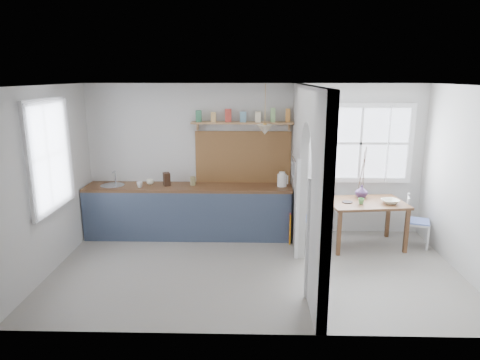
{
  "coord_description": "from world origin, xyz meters",
  "views": [
    {
      "loc": [
        -0.07,
        -5.7,
        2.73
      ],
      "look_at": [
        -0.23,
        0.53,
        1.2
      ],
      "focal_mm": 32.0,
      "sensor_mm": 36.0,
      "label": 1
    }
  ],
  "objects_px": {
    "dining_table": "(365,224)",
    "chair_left": "(313,219)",
    "chair_right": "(417,221)",
    "kettle": "(282,179)",
    "vase": "(362,191)"
  },
  "relations": [
    {
      "from": "kettle",
      "to": "vase",
      "type": "height_order",
      "value": "kettle"
    },
    {
      "from": "chair_right",
      "to": "vase",
      "type": "relative_size",
      "value": 3.92
    },
    {
      "from": "dining_table",
      "to": "chair_left",
      "type": "distance_m",
      "value": 0.84
    },
    {
      "from": "chair_left",
      "to": "chair_right",
      "type": "xyz_separation_m",
      "value": [
        1.7,
        0.01,
        -0.03
      ]
    },
    {
      "from": "chair_right",
      "to": "kettle",
      "type": "relative_size",
      "value": 3.31
    },
    {
      "from": "chair_left",
      "to": "vase",
      "type": "height_order",
      "value": "vase"
    },
    {
      "from": "chair_right",
      "to": "kettle",
      "type": "bearing_deg",
      "value": 100.8
    },
    {
      "from": "kettle",
      "to": "vase",
      "type": "distance_m",
      "value": 1.33
    },
    {
      "from": "dining_table",
      "to": "chair_right",
      "type": "xyz_separation_m",
      "value": [
        0.86,
        0.04,
        0.04
      ]
    },
    {
      "from": "chair_right",
      "to": "dining_table",
      "type": "bearing_deg",
      "value": 112.01
    },
    {
      "from": "vase",
      "to": "dining_table",
      "type": "bearing_deg",
      "value": -84.27
    },
    {
      "from": "dining_table",
      "to": "vase",
      "type": "distance_m",
      "value": 0.54
    },
    {
      "from": "chair_left",
      "to": "dining_table",
      "type": "bearing_deg",
      "value": 64.8
    },
    {
      "from": "chair_right",
      "to": "vase",
      "type": "distance_m",
      "value": 1.01
    },
    {
      "from": "chair_left",
      "to": "chair_right",
      "type": "height_order",
      "value": "chair_left"
    }
  ]
}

